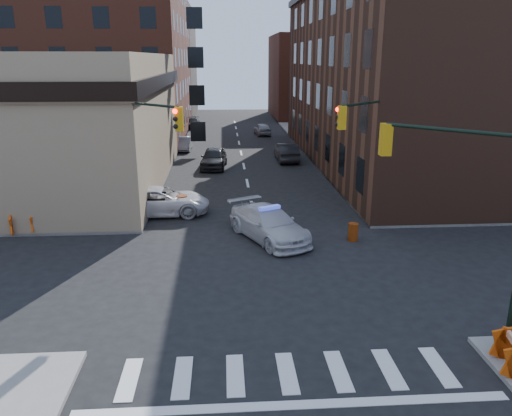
{
  "coord_description": "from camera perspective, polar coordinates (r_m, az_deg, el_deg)",
  "views": [
    {
      "loc": [
        -1.72,
        -19.1,
        8.72
      ],
      "look_at": [
        -0.28,
        2.46,
        2.2
      ],
      "focal_mm": 35.0,
      "sensor_mm": 36.0,
      "label": 1
    }
  ],
  "objects": [
    {
      "name": "ground",
      "position": [
        21.07,
        1.22,
        -7.66
      ],
      "size": [
        140.0,
        140.0,
        0.0
      ],
      "primitive_type": "plane",
      "color": "black",
      "rests_on": "ground"
    },
    {
      "name": "sidewalk_nw",
      "position": [
        56.71,
        -25.98,
        6.33
      ],
      "size": [
        34.0,
        54.5,
        0.15
      ],
      "primitive_type": "cube",
      "color": "gray",
      "rests_on": "ground"
    },
    {
      "name": "sidewalk_ne",
      "position": [
        58.09,
        21.58,
        7.06
      ],
      "size": [
        34.0,
        54.5,
        0.15
      ],
      "primitive_type": "cube",
      "color": "gray",
      "rests_on": "ground"
    },
    {
      "name": "bank_building",
      "position": [
        38.97,
        -27.22,
        8.75
      ],
      "size": [
        22.0,
        22.0,
        9.0
      ],
      "primitive_type": "cube",
      "color": "#90795E",
      "rests_on": "ground"
    },
    {
      "name": "apartment_block",
      "position": [
        61.52,
        -20.8,
        18.82
      ],
      "size": [
        25.0,
        25.0,
        24.0
      ],
      "primitive_type": "cube",
      "color": "brown",
      "rests_on": "ground"
    },
    {
      "name": "commercial_row_ne",
      "position": [
        44.16,
        16.14,
        13.92
      ],
      "size": [
        14.0,
        34.0,
        14.0
      ],
      "primitive_type": "cube",
      "color": "#4A2B1D",
      "rests_on": "ground"
    },
    {
      "name": "filler_nw",
      "position": [
        82.35,
        -14.36,
        15.79
      ],
      "size": [
        20.0,
        18.0,
        16.0
      ],
      "primitive_type": "cube",
      "color": "#50453B",
      "rests_on": "ground"
    },
    {
      "name": "filler_ne",
      "position": [
        78.74,
        7.96,
        14.65
      ],
      "size": [
        16.0,
        16.0,
        12.0
      ],
      "primitive_type": "cube",
      "color": "brown",
      "rests_on": "ground"
    },
    {
      "name": "signal_pole_se",
      "position": [
        16.17,
        25.02,
        0.47
      ],
      "size": [
        5.4,
        5.27,
        8.0
      ],
      "rotation": [
        0.0,
        0.0,
        2.36
      ],
      "color": "black",
      "rests_on": "sidewalk_se"
    },
    {
      "name": "signal_pole_nw",
      "position": [
        25.17,
        -13.29,
        6.31
      ],
      "size": [
        3.58,
        3.67,
        8.0
      ],
      "rotation": [
        0.0,
        0.0,
        -0.79
      ],
      "color": "black",
      "rests_on": "sidewalk_nw"
    },
    {
      "name": "signal_pole_ne",
      "position": [
        25.97,
        13.25,
        6.63
      ],
      "size": [
        3.67,
        3.58,
        8.0
      ],
      "rotation": [
        0.0,
        0.0,
        -2.36
      ],
      "color": "black",
      "rests_on": "sidewalk_ne"
    },
    {
      "name": "tree_ne_near",
      "position": [
        46.33,
        7.81,
        10.15
      ],
      "size": [
        3.0,
        3.0,
        4.85
      ],
      "color": "black",
      "rests_on": "sidewalk_ne"
    },
    {
      "name": "tree_ne_far",
      "position": [
        54.15,
        6.12,
        11.15
      ],
      "size": [
        3.0,
        3.0,
        4.85
      ],
      "color": "black",
      "rests_on": "sidewalk_ne"
    },
    {
      "name": "police_car",
      "position": [
        24.83,
        1.49,
        -1.83
      ],
      "size": [
        4.39,
        5.91,
        1.59
      ],
      "primitive_type": "imported",
      "rotation": [
        0.0,
        0.0,
        0.45
      ],
      "color": "silver",
      "rests_on": "ground"
    },
    {
      "name": "pickup",
      "position": [
        29.29,
        -10.99,
        0.79
      ],
      "size": [
        5.89,
        2.94,
        1.6
      ],
      "primitive_type": "imported",
      "rotation": [
        0.0,
        0.0,
        1.62
      ],
      "color": "silver",
      "rests_on": "ground"
    },
    {
      "name": "parked_car_wnear",
      "position": [
        41.36,
        -4.85,
        5.73
      ],
      "size": [
        2.37,
        5.01,
        1.66
      ],
      "primitive_type": "imported",
      "rotation": [
        0.0,
        0.0,
        -0.09
      ],
      "color": "black",
      "rests_on": "ground"
    },
    {
      "name": "parked_car_wfar",
      "position": [
        49.78,
        -8.19,
        7.27
      ],
      "size": [
        1.49,
        3.91,
        1.27
      ],
      "primitive_type": "imported",
      "rotation": [
        0.0,
        0.0,
        -0.04
      ],
      "color": "gray",
      "rests_on": "ground"
    },
    {
      "name": "parked_car_wdeep",
      "position": [
        65.84,
        -7.19,
        9.61
      ],
      "size": [
        1.93,
        4.5,
        1.29
      ],
      "primitive_type": "imported",
      "rotation": [
        0.0,
        0.0,
        0.03
      ],
      "color": "black",
      "rests_on": "ground"
    },
    {
      "name": "parked_car_enear",
      "position": [
        44.13,
        3.5,
        6.42
      ],
      "size": [
        1.79,
        4.89,
        1.6
      ],
      "primitive_type": "imported",
      "rotation": [
        0.0,
        0.0,
        3.16
      ],
      "color": "black",
      "rests_on": "ground"
    },
    {
      "name": "parked_car_efar",
      "position": [
        59.5,
        0.73,
        9.03
      ],
      "size": [
        2.03,
        4.19,
        1.38
      ],
      "primitive_type": "imported",
      "rotation": [
        0.0,
        0.0,
        3.24
      ],
      "color": "#9799A0",
      "rests_on": "ground"
    },
    {
      "name": "pedestrian_a",
      "position": [
        27.26,
        -17.33,
        -0.32
      ],
      "size": [
        0.67,
        0.45,
        1.82
      ],
      "primitive_type": "imported",
      "rotation": [
        0.0,
        0.0,
        0.02
      ],
      "color": "black",
      "rests_on": "sidewalk_nw"
    },
    {
      "name": "pedestrian_b",
      "position": [
        27.34,
        -19.85,
        -0.58
      ],
      "size": [
        0.96,
        0.81,
        1.76
      ],
      "primitive_type": "imported",
      "rotation": [
        0.0,
        0.0,
        -0.19
      ],
      "color": "black",
      "rests_on": "sidewalk_nw"
    },
    {
      "name": "pedestrian_c",
      "position": [
        31.36,
        -24.77,
        1.19
      ],
      "size": [
        1.22,
        1.02,
        1.95
      ],
      "primitive_type": "imported",
      "rotation": [
        0.0,
        0.0,
        0.57
      ],
      "color": "#222533",
      "rests_on": "sidewalk_nw"
    },
    {
      "name": "barrel_road",
      "position": [
        25.18,
        11.03,
        -2.71
      ],
      "size": [
        0.59,
        0.59,
        0.89
      ],
      "primitive_type": "cylinder",
      "rotation": [
        0.0,
        0.0,
        -0.19
      ],
      "color": "#E7450A",
      "rests_on": "ground"
    },
    {
      "name": "barrel_bank",
      "position": [
        29.13,
        -8.44,
        0.34
      ],
      "size": [
        0.73,
        0.73,
        1.13
      ],
      "primitive_type": "cylinder",
      "rotation": [
        0.0,
        0.0,
        -0.17
      ],
      "color": "orange",
      "rests_on": "ground"
    },
    {
      "name": "barricade_se_b",
      "position": [
        16.52,
        27.2,
        -14.53
      ],
      "size": [
        0.9,
        1.41,
        0.98
      ],
      "primitive_type": null,
      "rotation": [
        0.0,
        0.0,
        1.37
      ],
      "color": "#D7600A",
      "rests_on": "sidewalk_se"
    },
    {
      "name": "barricade_nw_a",
      "position": [
        28.3,
        -13.86,
        -0.41
      ],
      "size": [
        1.22,
        0.71,
        0.87
      ],
      "primitive_type": null,
      "rotation": [
        0.0,
        0.0,
        -0.11
      ],
      "color": "#C94909",
      "rests_on": "sidewalk_nw"
    },
    {
      "name": "barricade_nw_b",
      "position": [
        28.04,
        -25.14,
        -1.61
      ],
      "size": [
        1.4,
        0.89,
        0.97
      ],
      "primitive_type": null,
      "rotation": [
        0.0,
        0.0,
        0.2
      ],
      "color": "orange",
      "rests_on": "sidewalk_nw"
    }
  ]
}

